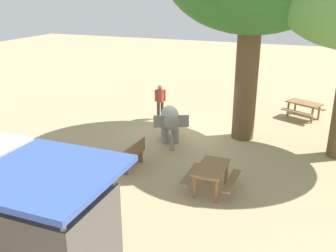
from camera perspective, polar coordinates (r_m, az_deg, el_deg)
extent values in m
plane|color=tan|center=(15.69, 2.41, -1.25)|extent=(60.00, 60.00, 0.00)
cylinder|color=gray|center=(14.70, 1.16, -1.51)|extent=(0.25, 0.25, 0.58)
cylinder|color=gray|center=(14.67, -0.42, -1.54)|extent=(0.25, 0.25, 0.58)
cylinder|color=gray|center=(15.45, 0.93, -0.43)|extent=(0.25, 0.25, 0.58)
cylinder|color=gray|center=(15.42, -0.58, -0.46)|extent=(0.25, 0.25, 0.58)
ellipsoid|color=gray|center=(14.84, 0.28, 1.35)|extent=(1.28, 1.63, 0.88)
sphere|color=gray|center=(13.96, 0.51, 0.60)|extent=(0.62, 0.62, 0.62)
cone|color=gray|center=(13.93, 0.57, -1.86)|extent=(0.19, 0.19, 0.98)
cube|color=gray|center=(14.08, 2.16, 0.76)|extent=(0.49, 0.28, 0.47)
cube|color=gray|center=(14.02, -1.19, 0.69)|extent=(0.49, 0.28, 0.47)
cylinder|color=#3F3833|center=(17.47, -0.88, 2.41)|extent=(0.14, 0.14, 0.82)
cylinder|color=#3F3833|center=(17.44, -1.47, 2.38)|extent=(0.14, 0.14, 0.82)
cylinder|color=#B23F33|center=(17.26, -1.19, 4.62)|extent=(0.32, 0.32, 0.58)
sphere|color=tan|center=(17.15, -1.20, 5.91)|extent=(0.22, 0.22, 0.22)
cylinder|color=#B23F33|center=(17.28, -0.50, 4.70)|extent=(0.09, 0.09, 0.55)
cylinder|color=#B23F33|center=(17.22, -1.88, 4.63)|extent=(0.09, 0.09, 0.55)
cylinder|color=brown|center=(14.97, 11.76, 6.62)|extent=(0.88, 0.88, 4.64)
cube|color=brown|center=(12.67, -5.74, -4.46)|extent=(0.47, 1.42, 0.06)
cube|color=brown|center=(12.50, -5.10, -3.63)|extent=(0.13, 1.40, 0.40)
cube|color=brown|center=(12.37, -6.92, -6.37)|extent=(0.36, 0.10, 0.42)
cube|color=brown|center=(13.19, -4.58, -4.56)|extent=(0.36, 0.10, 0.42)
cube|color=olive|center=(18.51, 19.98, 3.30)|extent=(1.70, 1.37, 0.06)
cylinder|color=olive|center=(18.61, 17.75, 2.39)|extent=(0.10, 0.10, 0.72)
cylinder|color=olive|center=(19.15, 18.72, 2.76)|extent=(0.10, 0.10, 0.72)
cylinder|color=olive|center=(18.09, 21.02, 1.51)|extent=(0.10, 0.10, 0.72)
cylinder|color=olive|center=(18.64, 21.91, 1.92)|extent=(0.10, 0.10, 0.72)
cube|color=olive|center=(18.06, 18.93, 2.00)|extent=(1.46, 0.87, 0.05)
cube|color=olive|center=(19.12, 20.74, 2.75)|extent=(1.46, 0.87, 0.05)
cube|color=olive|center=(11.16, 6.63, -6.31)|extent=(0.80, 1.50, 0.06)
cylinder|color=olive|center=(10.76, 7.36, -9.76)|extent=(0.10, 0.10, 0.72)
cylinder|color=olive|center=(10.90, 4.06, -9.20)|extent=(0.10, 0.10, 0.72)
cylinder|color=olive|center=(11.79, 8.85, -7.03)|extent=(0.10, 0.10, 0.72)
cylinder|color=olive|center=(11.93, 5.84, -6.57)|extent=(0.10, 0.10, 0.72)
cube|color=olive|center=(11.18, 9.66, -8.21)|extent=(0.24, 1.50, 0.05)
cube|color=olive|center=(11.45, 3.56, -7.23)|extent=(0.24, 1.50, 0.05)
cube|color=#59514C|center=(8.08, -16.69, -16.21)|extent=(2.00, 1.80, 2.00)
cube|color=#3856B2|center=(7.34, -17.82, -6.92)|extent=(2.50, 2.50, 0.12)
cylinder|color=gray|center=(8.99, -18.29, -10.90)|extent=(0.10, 0.10, 2.40)
cylinder|color=gray|center=(8.07, -8.03, -13.79)|extent=(0.10, 0.10, 2.40)
cylinder|color=gray|center=(9.48, -22.09, -9.72)|extent=(0.10, 0.10, 2.40)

